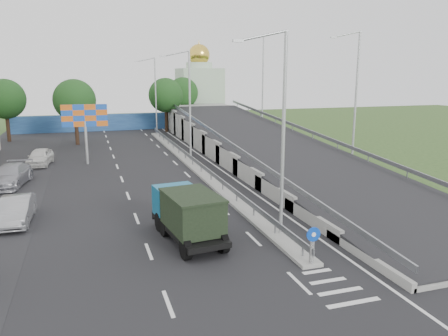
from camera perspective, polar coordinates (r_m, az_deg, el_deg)
name	(u,v)px	position (r m, az deg, el deg)	size (l,w,h in m)	color
ground	(339,291)	(18.15, 14.75, -15.25)	(160.00, 160.00, 0.00)	#2D4C1E
road_surface	(168,179)	(34.96, -7.34, -1.46)	(26.00, 90.00, 0.04)	black
median	(193,166)	(39.36, -4.10, 0.31)	(1.00, 44.00, 0.20)	gray
overpass_ramp	(270,144)	(41.41, 6.01, 3.20)	(10.00, 50.00, 3.50)	gray
median_guardrail	(193,159)	(39.23, -4.12, 1.24)	(0.09, 44.00, 0.71)	gray
sign_bollard	(312,245)	(19.40, 11.46, -9.86)	(0.64, 0.23, 1.67)	black
lamp_post_near	(280,124)	(21.59, 7.34, 5.66)	(2.74, 0.18, 10.08)	#B2B5B7
lamp_post_mid	(188,100)	(40.54, -4.75, 8.80)	(2.74, 0.18, 10.08)	#B2B5B7
lamp_post_far	(154,92)	(60.18, -9.10, 9.84)	(2.74, 0.18, 10.08)	#B2B5B7
blue_wall	(121,122)	(66.01, -13.31, 5.86)	(30.00, 0.50, 2.40)	navy
church	(199,90)	(75.90, -3.22, 10.08)	(7.00, 7.00, 13.80)	#B2CCAD
billboard	(85,119)	(41.64, -17.72, 6.12)	(4.00, 0.24, 5.50)	#B2B5B7
tree_left_mid	(75,100)	(53.54, -18.94, 8.36)	(4.80, 4.80, 7.60)	black
tree_median_far	(166,95)	(62.49, -7.63, 9.39)	(4.80, 4.80, 7.60)	black
tree_left_far	(5,99)	(59.22, -26.69, 8.04)	(4.80, 4.80, 7.60)	black
tree_ramp_far	(183,93)	(70.12, -5.39, 9.75)	(4.80, 4.80, 7.60)	black
dump_truck	(187,213)	(22.05, -4.83, -5.82)	(2.84, 6.06, 2.58)	black
parked_car_b	(16,210)	(27.17, -25.51, -5.02)	(1.57, 4.49, 1.48)	gray
parked_car_d	(10,176)	(36.18, -26.15, -0.90)	(2.21, 5.43, 1.58)	#95959D
parked_car_e	(40,157)	(43.15, -22.91, 1.33)	(1.81, 4.50, 1.53)	silver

